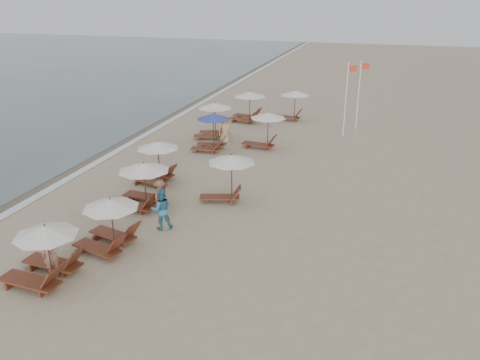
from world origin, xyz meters
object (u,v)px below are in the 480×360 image
(lounger_station_5, at_px, (213,119))
(lounger_station_6, at_px, (247,106))
(lounger_station_1, at_px, (107,225))
(inland_station_1, at_px, (264,127))
(inland_station_2, at_px, (292,102))
(lounger_station_3, at_px, (155,161))
(beachgoer_mid_a, at_px, (161,209))
(lounger_station_4, at_px, (210,132))
(lounger_station_2, at_px, (140,185))
(beachgoer_mid_b, at_px, (160,196))
(beachgoer_far_b, at_px, (225,129))
(beachgoer_near, at_px, (51,254))
(flag_pole_near, at_px, (347,96))
(lounger_station_0, at_px, (42,255))
(inland_station_0, at_px, (227,172))

(lounger_station_5, height_order, lounger_station_6, lounger_station_5)
(lounger_station_1, bearing_deg, inland_station_1, 80.04)
(lounger_station_1, relative_size, inland_station_2, 0.96)
(lounger_station_3, distance_m, lounger_station_5, 8.49)
(lounger_station_1, bearing_deg, beachgoer_mid_a, 59.18)
(beachgoer_mid_a, bearing_deg, lounger_station_6, -116.36)
(lounger_station_4, xyz_separation_m, inland_station_2, (3.24, 8.88, 0.19))
(lounger_station_4, bearing_deg, lounger_station_6, 89.20)
(lounger_station_2, distance_m, beachgoer_mid_b, 1.16)
(beachgoer_far_b, bearing_deg, lounger_station_6, 52.60)
(beachgoer_near, height_order, flag_pole_near, flag_pole_near)
(flag_pole_near, bearing_deg, lounger_station_6, 165.65)
(lounger_station_0, relative_size, flag_pole_near, 0.54)
(lounger_station_6, xyz_separation_m, inland_station_1, (2.87, -6.07, 0.20))
(lounger_station_0, bearing_deg, inland_station_0, 64.94)
(lounger_station_3, xyz_separation_m, lounger_station_6, (0.94, 13.34, 0.03))
(lounger_station_0, height_order, inland_station_1, inland_station_1)
(lounger_station_2, bearing_deg, lounger_station_0, -92.53)
(lounger_station_5, distance_m, flag_pole_near, 8.97)
(lounger_station_0, distance_m, lounger_station_3, 9.38)
(beachgoer_mid_a, bearing_deg, lounger_station_3, -92.75)
(lounger_station_3, relative_size, flag_pole_near, 0.50)
(inland_station_0, relative_size, beachgoer_mid_a, 1.49)
(lounger_station_2, xyz_separation_m, lounger_station_3, (-0.72, 2.95, 0.05))
(beachgoer_far_b, distance_m, flag_pole_near, 8.37)
(inland_station_0, bearing_deg, lounger_station_0, -115.06)
(lounger_station_2, bearing_deg, inland_station_2, 79.26)
(lounger_station_3, bearing_deg, lounger_station_5, 90.01)
(inland_station_0, relative_size, inland_station_1, 0.96)
(lounger_station_4, xyz_separation_m, beachgoer_far_b, (0.41, 1.57, -0.24))
(lounger_station_0, relative_size, lounger_station_1, 1.03)
(lounger_station_6, xyz_separation_m, beachgoer_mid_a, (1.65, -18.05, -0.27))
(lounger_station_6, distance_m, inland_station_0, 14.92)
(lounger_station_3, bearing_deg, inland_station_1, 62.34)
(beachgoer_mid_b, bearing_deg, inland_station_0, -57.95)
(lounger_station_0, bearing_deg, beachgoer_far_b, 87.26)
(lounger_station_6, bearing_deg, beachgoer_mid_b, -87.00)
(inland_station_0, distance_m, beachgoer_mid_a, 3.92)
(lounger_station_1, distance_m, inland_station_2, 21.68)
(inland_station_2, bearing_deg, lounger_station_0, -98.58)
(lounger_station_5, distance_m, beachgoer_far_b, 1.68)
(inland_station_2, height_order, beachgoer_mid_b, inland_station_2)
(lounger_station_5, bearing_deg, beachgoer_mid_a, -78.89)
(lounger_station_4, xyz_separation_m, inland_station_0, (3.42, -7.03, 0.25))
(lounger_station_6, relative_size, beachgoer_mid_b, 1.78)
(inland_station_0, height_order, inland_station_1, same)
(lounger_station_0, xyz_separation_m, inland_station_2, (3.63, 24.07, 0.42))
(beachgoer_mid_b, bearing_deg, lounger_station_0, 159.87)
(lounger_station_5, relative_size, beachgoer_far_b, 1.35)
(lounger_station_4, height_order, beachgoer_mid_b, lounger_station_4)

